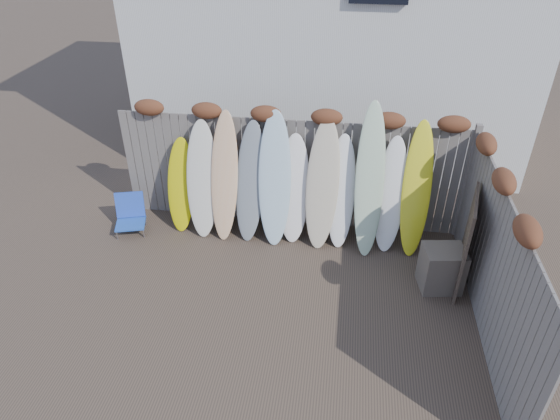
# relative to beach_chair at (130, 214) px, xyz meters

# --- Properties ---
(ground) EXTENTS (80.00, 80.00, 0.00)m
(ground) POSITION_rel_beach_chair_xyz_m (2.78, -1.73, -0.31)
(ground) COLOR #493A2D
(back_fence) EXTENTS (6.05, 0.28, 2.24)m
(back_fence) POSITION_rel_beach_chair_xyz_m (2.84, 0.66, 0.87)
(back_fence) COLOR slate
(back_fence) RESTS_ON ground
(right_fence) EXTENTS (0.28, 4.40, 2.24)m
(right_fence) POSITION_rel_beach_chair_xyz_m (5.78, -1.48, 0.83)
(right_fence) COLOR slate
(right_fence) RESTS_ON ground
(beach_chair) EXTENTS (0.63, 0.65, 0.67)m
(beach_chair) POSITION_rel_beach_chair_xyz_m (0.00, 0.00, 0.00)
(beach_chair) COLOR blue
(beach_chair) RESTS_ON ground
(wooden_crate) EXTENTS (0.67, 0.59, 0.71)m
(wooden_crate) POSITION_rel_beach_chair_xyz_m (5.31, -0.81, 0.04)
(wooden_crate) COLOR #4E3F3A
(wooden_crate) RESTS_ON ground
(lattice_panel) EXTENTS (0.27, 1.02, 1.56)m
(lattice_panel) POSITION_rel_beach_chair_xyz_m (5.60, -0.71, 0.47)
(lattice_panel) COLOR brown
(lattice_panel) RESTS_ON ground
(surfboard_0) EXTENTS (0.51, 0.61, 1.64)m
(surfboard_0) POSITION_rel_beach_chair_xyz_m (0.91, 0.28, 0.51)
(surfboard_0) COLOR #DACF07
(surfboard_0) RESTS_ON ground
(surfboard_1) EXTENTS (0.60, 0.75, 1.99)m
(surfboard_1) POSITION_rel_beach_chair_xyz_m (1.32, 0.23, 0.68)
(surfboard_1) COLOR beige
(surfboard_1) RESTS_ON ground
(surfboard_2) EXTENTS (0.48, 0.77, 2.17)m
(surfboard_2) POSITION_rel_beach_chair_xyz_m (1.72, 0.22, 0.78)
(surfboard_2) COLOR #FFB387
(surfboard_2) RESTS_ON ground
(surfboard_3) EXTENTS (0.56, 0.76, 2.03)m
(surfboard_3) POSITION_rel_beach_chair_xyz_m (2.16, 0.23, 0.70)
(surfboard_3) COLOR gray
(surfboard_3) RESTS_ON ground
(surfboard_4) EXTENTS (0.62, 0.83, 2.23)m
(surfboard_4) POSITION_rel_beach_chair_xyz_m (2.59, 0.21, 0.80)
(surfboard_4) COLOR silver
(surfboard_4) RESTS_ON ground
(surfboard_5) EXTENTS (0.56, 0.68, 1.83)m
(surfboard_5) POSITION_rel_beach_chair_xyz_m (2.91, 0.27, 0.61)
(surfboard_5) COLOR white
(surfboard_5) RESTS_ON ground
(surfboard_6) EXTENTS (0.59, 0.79, 2.15)m
(surfboard_6) POSITION_rel_beach_chair_xyz_m (3.39, 0.21, 0.76)
(surfboard_6) COLOR beige
(surfboard_6) RESTS_ON ground
(surfboard_7) EXTENTS (0.48, 0.69, 1.88)m
(surfboard_7) POSITION_rel_beach_chair_xyz_m (3.71, 0.24, 0.63)
(surfboard_7) COLOR white
(surfboard_7) RESTS_ON ground
(surfboard_8) EXTENTS (0.53, 0.89, 2.47)m
(surfboard_8) POSITION_rel_beach_chair_xyz_m (4.15, 0.17, 0.92)
(surfboard_8) COLOR beige
(surfboard_8) RESTS_ON ground
(surfboard_9) EXTENTS (0.52, 0.71, 1.90)m
(surfboard_9) POSITION_rel_beach_chair_xyz_m (4.52, 0.24, 0.64)
(surfboard_9) COLOR white
(surfboard_9) RESTS_ON ground
(surfboard_10) EXTENTS (0.47, 0.77, 2.19)m
(surfboard_10) POSITION_rel_beach_chair_xyz_m (4.92, 0.22, 0.79)
(surfboard_10) COLOR yellow
(surfboard_10) RESTS_ON ground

